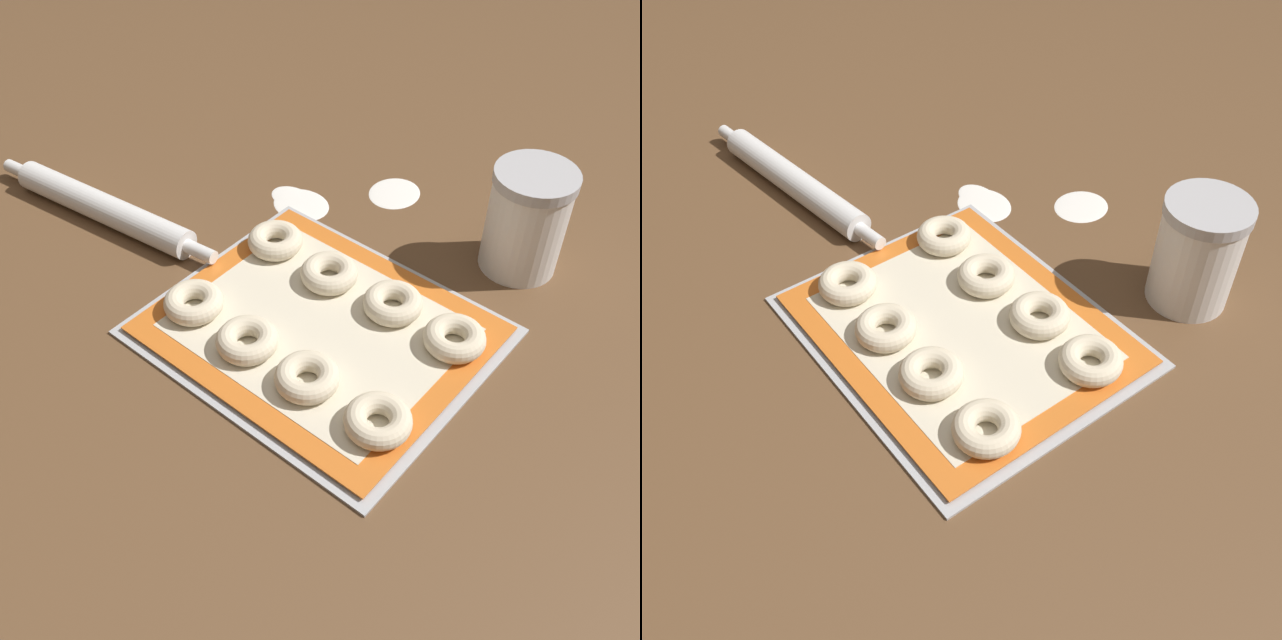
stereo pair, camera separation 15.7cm
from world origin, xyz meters
TOP-DOWN VIEW (x-y plane):
  - ground_plane at (0.00, 0.00)m, footprint 2.80×2.80m
  - baking_tray at (0.00, -0.01)m, footprint 0.43×0.36m
  - baking_mat at (0.00, -0.01)m, footprint 0.40×0.34m
  - bagel_front_far_left at (-0.15, -0.10)m, footprint 0.08×0.08m
  - bagel_front_mid_left at (-0.05, -0.10)m, footprint 0.08×0.08m
  - bagel_front_mid_right at (0.05, -0.10)m, footprint 0.08×0.08m
  - bagel_front_far_right at (0.16, -0.10)m, footprint 0.08×0.08m
  - bagel_back_far_left at (-0.15, 0.07)m, footprint 0.08×0.08m
  - bagel_back_mid_left at (-0.05, 0.06)m, footprint 0.08×0.08m
  - bagel_back_mid_right at (0.06, 0.07)m, footprint 0.08×0.08m
  - bagel_back_far_right at (0.15, 0.07)m, footprint 0.08×0.08m
  - flour_canister at (0.13, 0.28)m, footprint 0.11×0.11m
  - rolling_pin at (-0.41, -0.04)m, footprint 0.43×0.08m
  - flour_patch_near at (-0.20, 0.18)m, footprint 0.09×0.08m
  - flour_patch_far at (-0.11, 0.30)m, footprint 0.08×0.09m
  - flour_patch_side at (-0.23, 0.19)m, footprint 0.08×0.05m

SIDE VIEW (x-z plane):
  - ground_plane at x=0.00m, z-range 0.00..0.00m
  - flour_patch_far at x=-0.11m, z-range 0.00..0.00m
  - flour_patch_near at x=-0.20m, z-range 0.00..0.00m
  - flour_patch_side at x=-0.23m, z-range 0.00..0.00m
  - baking_tray at x=0.00m, z-range 0.00..0.01m
  - baking_mat at x=0.00m, z-range 0.01..0.01m
  - rolling_pin at x=-0.41m, z-range 0.00..0.05m
  - bagel_front_far_left at x=-0.15m, z-range 0.01..0.04m
  - bagel_front_mid_left at x=-0.05m, z-range 0.01..0.04m
  - bagel_front_mid_right at x=0.05m, z-range 0.01..0.04m
  - bagel_front_far_right at x=0.16m, z-range 0.01..0.04m
  - bagel_back_far_left at x=-0.15m, z-range 0.01..0.04m
  - bagel_back_mid_left at x=-0.05m, z-range 0.01..0.04m
  - bagel_back_mid_right at x=0.06m, z-range 0.01..0.04m
  - bagel_back_far_right at x=0.15m, z-range 0.01..0.04m
  - flour_canister at x=0.13m, z-range 0.00..0.16m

